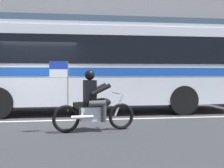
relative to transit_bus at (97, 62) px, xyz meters
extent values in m
plane|color=#2B2B2D|center=(-2.04, -1.19, -1.88)|extent=(60.00, 60.00, 0.00)
cube|color=#B7B2A8|center=(-2.04, 3.91, -1.81)|extent=(28.00, 3.80, 0.15)
cube|color=silver|center=(-2.04, -1.79, -1.88)|extent=(26.60, 0.14, 0.01)
cube|color=#384C60|center=(-2.04, 5.77, 2.20)|extent=(25.76, 0.10, 1.40)
cube|color=silver|center=(0.00, 0.01, -0.15)|extent=(10.79, 2.64, 2.70)
cube|color=black|center=(0.00, 0.01, 0.40)|extent=(9.93, 2.68, 0.96)
cube|color=#194CB2|center=(0.00, 0.01, -0.35)|extent=(10.57, 2.67, 0.28)
cube|color=#BABCC3|center=(0.00, 0.01, 1.26)|extent=(10.57, 2.51, 0.16)
cylinder|color=black|center=(2.96, -1.17, -1.36)|extent=(1.04, 0.30, 1.04)
torus|color=black|center=(0.30, -3.53, -1.54)|extent=(0.70, 0.19, 0.69)
torus|color=black|center=(-1.13, -3.75, -1.54)|extent=(0.70, 0.19, 0.69)
cube|color=silver|center=(-0.47, -3.64, -1.44)|extent=(0.68, 0.37, 0.36)
ellipsoid|color=black|center=(-0.22, -3.61, -1.16)|extent=(0.52, 0.35, 0.24)
cube|color=black|center=(-0.66, -3.67, -1.20)|extent=(0.59, 0.34, 0.12)
cylinder|color=silver|center=(0.24, -3.54, -1.24)|extent=(0.28, 0.10, 0.58)
cylinder|color=silver|center=(0.16, -3.55, -0.92)|extent=(0.14, 0.64, 0.04)
cylinder|color=silver|center=(-0.74, -3.85, -1.49)|extent=(0.56, 0.17, 0.09)
cube|color=black|center=(-0.54, -3.66, -0.86)|extent=(0.33, 0.40, 0.56)
sphere|color=black|center=(-0.54, -3.66, -0.45)|extent=(0.26, 0.26, 0.26)
cylinder|color=#38383D|center=(-0.42, -3.46, -1.16)|extent=(0.44, 0.21, 0.15)
cylinder|color=#38383D|center=(-0.25, -3.43, -1.40)|extent=(0.13, 0.13, 0.46)
cylinder|color=#38383D|center=(-0.37, -3.81, -1.16)|extent=(0.44, 0.21, 0.15)
cylinder|color=#38383D|center=(-0.19, -3.78, -1.40)|extent=(0.13, 0.13, 0.46)
cylinder|color=black|center=(-0.33, -3.42, -0.82)|extent=(0.53, 0.19, 0.32)
cylinder|color=black|center=(-0.27, -3.82, -0.82)|extent=(0.53, 0.19, 0.32)
cylinder|color=olive|center=(-1.08, -3.74, -0.73)|extent=(0.02, 0.02, 1.25)
cube|color=#1933A5|center=(-1.31, -3.78, -0.21)|extent=(0.44, 0.09, 0.20)
cube|color=white|center=(-1.31, -3.78, -0.41)|extent=(0.44, 0.09, 0.20)
cylinder|color=#4C8C3F|center=(3.48, 2.50, -1.44)|extent=(0.22, 0.22, 0.58)
sphere|color=#4C8C3F|center=(3.48, 2.50, -1.08)|extent=(0.20, 0.20, 0.20)
cylinder|color=#4C8C3F|center=(3.48, 2.36, -1.41)|extent=(0.09, 0.10, 0.09)
camera|label=1|loc=(-1.10, -11.16, -0.40)|focal=47.63mm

